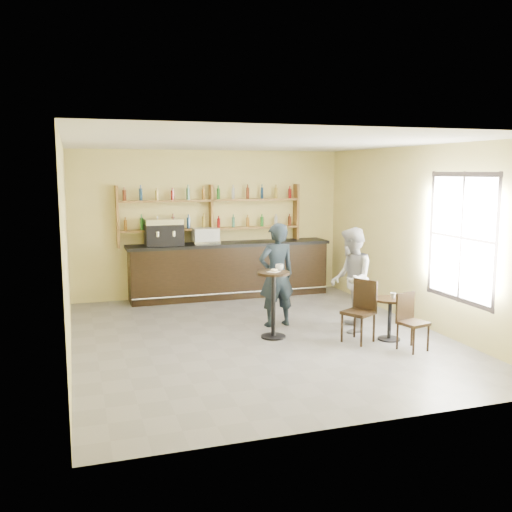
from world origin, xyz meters
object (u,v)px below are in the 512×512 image
object	(u,v)px
pastry_case	(205,236)
espresso_machine	(164,232)
patron_second	(351,280)
chair_south	(413,322)
bar_counter	(230,270)
man_main	(277,275)
cafe_table	(390,319)
pedestal_table	(273,305)
chair_west	(358,312)

from	to	relation	value
pastry_case	espresso_machine	bearing A→B (deg)	-178.38
espresso_machine	patron_second	bearing A→B (deg)	-50.37
chair_south	patron_second	distance (m)	1.43
bar_counter	man_main	world-z (taller)	man_main
pastry_case	chair_south	xyz separation A→B (m)	(2.22, -4.55, -0.93)
man_main	chair_south	world-z (taller)	man_main
pastry_case	patron_second	xyz separation A→B (m)	(1.81, -3.26, -0.47)
bar_counter	cafe_table	distance (m)	4.28
pedestal_table	chair_south	size ratio (longest dim) A/B	1.26
chair_west	pedestal_table	bearing A→B (deg)	-147.55
espresso_machine	chair_west	bearing A→B (deg)	-57.21
chair_south	chair_west	bearing A→B (deg)	117.22
cafe_table	chair_west	bearing A→B (deg)	174.81
pastry_case	patron_second	world-z (taller)	patron_second
espresso_machine	cafe_table	distance (m)	5.13
pastry_case	man_main	size ratio (longest dim) A/B	0.30
man_main	cafe_table	bearing A→B (deg)	131.69
pedestal_table	pastry_case	bearing A→B (deg)	97.02
chair_south	cafe_table	bearing A→B (deg)	79.27
man_main	chair_west	size ratio (longest dim) A/B	1.84
chair_west	pastry_case	bearing A→B (deg)	173.40
man_main	cafe_table	xyz separation A→B (m)	(1.47, -1.39, -0.58)
bar_counter	pastry_case	world-z (taller)	pastry_case
cafe_table	man_main	bearing A→B (deg)	136.62
bar_counter	pastry_case	xyz separation A→B (m)	(-0.53, 0.00, 0.77)
cafe_table	espresso_machine	bearing A→B (deg)	127.79
espresso_machine	chair_west	size ratio (longest dim) A/B	0.78
bar_counter	man_main	xyz separation A→B (m)	(0.17, -2.56, 0.32)
bar_counter	chair_west	size ratio (longest dim) A/B	4.43
pastry_case	pedestal_table	xyz separation A→B (m)	(0.40, -3.24, -0.82)
bar_counter	cafe_table	bearing A→B (deg)	-67.49
bar_counter	man_main	size ratio (longest dim) A/B	2.40
pastry_case	cafe_table	xyz separation A→B (m)	(2.17, -3.95, -1.02)
cafe_table	chair_south	size ratio (longest dim) A/B	0.79
pedestal_table	man_main	size ratio (longest dim) A/B	0.60
pedestal_table	patron_second	distance (m)	1.45
espresso_machine	chair_south	bearing A→B (deg)	-55.63
chair_south	patron_second	xyz separation A→B (m)	(-0.41, 1.29, 0.46)
espresso_machine	chair_south	world-z (taller)	espresso_machine
bar_counter	chair_south	size ratio (longest dim) A/B	5.02
chair_south	patron_second	world-z (taller)	patron_second
pedestal_table	chair_south	bearing A→B (deg)	-35.72
espresso_machine	cafe_table	size ratio (longest dim) A/B	1.12
bar_counter	pedestal_table	xyz separation A→B (m)	(-0.13, -3.24, -0.05)
pedestal_table	chair_west	size ratio (longest dim) A/B	1.11
pedestal_table	man_main	distance (m)	0.83
chair_west	patron_second	world-z (taller)	patron_second
bar_counter	chair_west	world-z (taller)	bar_counter
bar_counter	patron_second	world-z (taller)	patron_second
espresso_machine	pedestal_table	xyz separation A→B (m)	(1.29, -3.24, -0.93)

